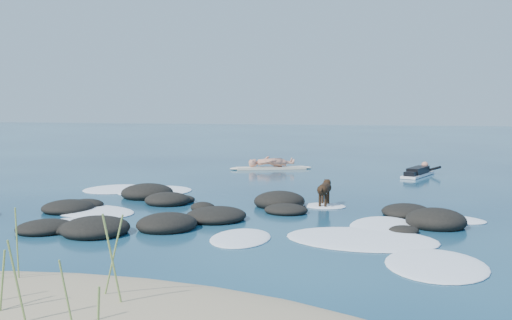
% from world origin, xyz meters
% --- Properties ---
extents(ground, '(160.00, 160.00, 0.00)m').
position_xyz_m(ground, '(0.00, 0.00, 0.00)').
color(ground, '#0A2642').
rests_on(ground, ground).
extents(dune_grass, '(3.03, 1.92, 1.23)m').
position_xyz_m(dune_grass, '(-0.55, -7.85, 0.64)').
color(dune_grass, '#7B9849').
rests_on(dune_grass, ground).
extents(reef_rocks, '(11.82, 7.18, 0.53)m').
position_xyz_m(reef_rocks, '(-1.87, -1.09, 0.11)').
color(reef_rocks, black).
rests_on(reef_rocks, ground).
extents(breaking_foam, '(11.96, 8.82, 0.12)m').
position_xyz_m(breaking_foam, '(-0.98, -0.53, 0.01)').
color(breaking_foam, white).
rests_on(breaking_foam, ground).
extents(standing_surfer_rig, '(3.27, 1.86, 1.99)m').
position_xyz_m(standing_surfer_rig, '(-2.69, 9.64, 0.79)').
color(standing_surfer_rig, beige).
rests_on(standing_surfer_rig, ground).
extents(paddling_surfer_rig, '(1.44, 2.74, 0.48)m').
position_xyz_m(paddling_surfer_rig, '(3.28, 8.97, 0.16)').
color(paddling_surfer_rig, white).
rests_on(paddling_surfer_rig, ground).
extents(dog, '(0.29, 1.11, 0.71)m').
position_xyz_m(dog, '(1.18, 1.15, 0.47)').
color(dog, black).
rests_on(dog, ground).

